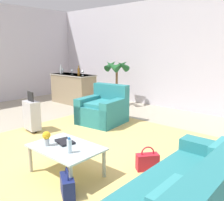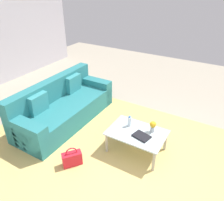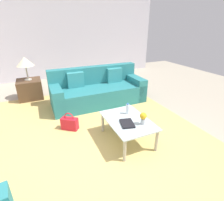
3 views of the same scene
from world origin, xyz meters
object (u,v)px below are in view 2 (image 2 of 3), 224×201
Objects in this scene: water_bottle at (129,121)px; handbag_red at (72,158)px; coffee_table at (137,134)px; coffee_table_book at (142,136)px; couch at (63,107)px; handbag_navy at (124,129)px; flower_vase at (153,126)px.

handbag_red is (0.57, 0.95, -0.38)m from water_bottle.
water_bottle reaches higher than coffee_table.
coffee_table is 0.27m from water_bottle.
handbag_red is (0.89, 0.77, -0.30)m from coffee_table_book.
coffee_table_book is (-1.92, 0.18, 0.12)m from couch.
handbag_navy is (0.41, -0.32, -0.23)m from coffee_table.
handbag_red is at bearing 59.00° from water_bottle.
water_bottle is at bearing 133.71° from handbag_navy.
water_bottle is 0.42m from flower_vase.
couch reaches higher than flower_vase.
flower_vase is (-0.10, -0.23, 0.11)m from coffee_table_book.
water_bottle is at bearing -15.60° from coffee_table_book.
coffee_table_book is at bearing 66.50° from flower_vase.
handbag_red is at bearing 47.79° from coffee_table.
flower_vase reaches higher than handbag_navy.
couch is 6.51× the size of handbag_navy.
handbag_navy is at bearing -37.87° from coffee_table.
coffee_table_book is 0.27m from flower_vase.
handbag_navy is at bearing -14.87° from flower_vase.
handbag_red is 1.00× the size of handbag_navy.
coffee_table is at bearing 176.81° from couch.
flower_vase is 0.57× the size of handbag_navy.
flower_vase is at bearing -134.74° from handbag_red.
flower_vase is (-0.42, -0.05, 0.03)m from water_bottle.
handbag_navy is (0.21, -0.22, -0.38)m from water_bottle.
water_bottle is (0.20, -0.10, 0.15)m from coffee_table.
flower_vase is (-0.22, -0.15, 0.18)m from coffee_table.
water_bottle is 0.73× the size of coffee_table_book.
handbag_red and handbag_navy have the same top height.
couch is 1.42m from handbag_navy.
couch reaches higher than coffee_table.
couch is at bearing -3.19° from coffee_table.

